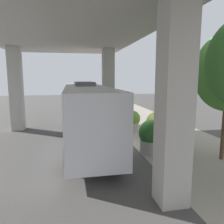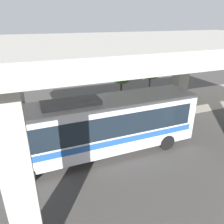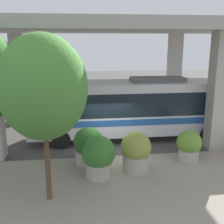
% 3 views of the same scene
% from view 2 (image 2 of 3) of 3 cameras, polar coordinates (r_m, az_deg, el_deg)
% --- Properties ---
extents(ground_plane, '(80.00, 80.00, 0.00)m').
position_cam_2_polar(ground_plane, '(16.25, -1.27, -4.86)').
color(ground_plane, '#474442').
rests_on(ground_plane, ground).
extents(sidewalk_strip, '(6.00, 40.00, 0.02)m').
position_cam_2_polar(sidewalk_strip, '(18.80, -4.58, -0.86)').
color(sidewalk_strip, gray).
rests_on(sidewalk_strip, ground).
extents(overpass, '(9.40, 19.47, 6.83)m').
position_cam_2_polar(overpass, '(10.84, 6.37, 14.38)').
color(overpass, '#ADA89E').
rests_on(overpass, ground).
extents(bus, '(2.58, 12.42, 3.67)m').
position_cam_2_polar(bus, '(12.63, -4.68, -3.45)').
color(bus, silver).
rests_on(bus, ground).
extents(fire_hydrant, '(0.40, 0.19, 1.03)m').
position_cam_2_polar(fire_hydrant, '(15.57, -23.44, -6.10)').
color(fire_hydrant, '#B21919').
rests_on(fire_hydrant, ground).
extents(planter_front, '(1.36, 1.36, 1.84)m').
position_cam_2_polar(planter_front, '(17.09, -6.23, -0.08)').
color(planter_front, '#ADA89E').
rests_on(planter_front, ground).
extents(planter_middle, '(1.42, 1.42, 1.79)m').
position_cam_2_polar(planter_middle, '(16.80, 1.61, -0.57)').
color(planter_middle, '#ADA89E').
rests_on(planter_middle, ground).
extents(planter_back, '(1.45, 1.45, 1.86)m').
position_cam_2_polar(planter_back, '(17.89, -1.33, 1.22)').
color(planter_back, '#ADA89E').
rests_on(planter_back, ground).
extents(planter_extra, '(1.21, 1.21, 1.54)m').
position_cam_2_polar(planter_extra, '(15.96, -15.04, -3.11)').
color(planter_extra, '#ADA89E').
rests_on(planter_extra, ground).
extents(street_tree_near, '(2.75, 2.75, 6.14)m').
position_cam_2_polar(street_tree_near, '(19.15, 10.22, 13.31)').
color(street_tree_near, brown).
rests_on(street_tree_near, ground).
extents(street_tree_far, '(3.04, 3.04, 6.03)m').
position_cam_2_polar(street_tree_far, '(19.07, 2.52, 12.75)').
color(street_tree_far, brown).
rests_on(street_tree_far, ground).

